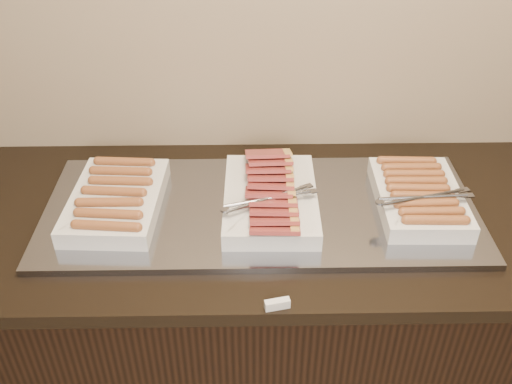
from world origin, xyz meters
The scene contains 6 objects.
counter centered at (0.00, 2.13, 0.45)m, with size 2.06×0.76×0.90m.
warming_tray centered at (-0.01, 2.13, 0.91)m, with size 1.20×0.50×0.02m, color gray.
dish_left centered at (-0.41, 2.13, 0.95)m, with size 0.26×0.37×0.07m.
dish_center centered at (0.02, 2.13, 0.95)m, with size 0.27×0.40×0.10m.
dish_right centered at (0.43, 2.13, 0.95)m, with size 0.27×0.34×0.08m.
label_holder centered at (0.02, 1.77, 0.91)m, with size 0.06×0.02×0.02m, color silver.
Camera 1 is at (-0.05, 0.86, 1.88)m, focal length 40.00 mm.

